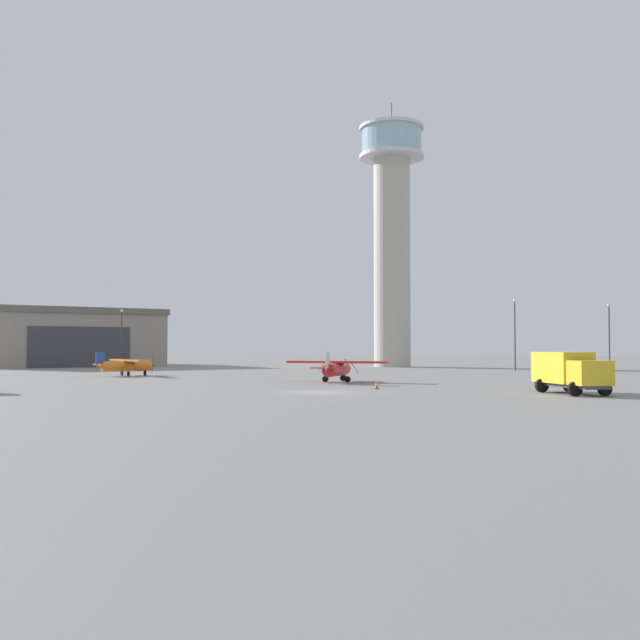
{
  "coord_description": "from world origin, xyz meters",
  "views": [
    {
      "loc": [
        0.96,
        -51.9,
        3.38
      ],
      "look_at": [
        -0.73,
        29.48,
        6.37
      ],
      "focal_mm": 39.88,
      "sensor_mm": 36.0,
      "label": 1
    }
  ],
  "objects_px": {
    "light_post_north": "(515,328)",
    "control_tower": "(392,226)",
    "airplane_orange": "(126,365)",
    "light_post_west": "(609,331)",
    "light_post_east": "(122,334)",
    "airplane_red": "(337,368)",
    "truck_box_yellow": "(569,371)",
    "traffic_cone_near_left": "(377,385)"
  },
  "relations": [
    {
      "from": "control_tower",
      "to": "light_post_east",
      "type": "relative_size",
      "value": 5.01
    },
    {
      "from": "airplane_red",
      "to": "airplane_orange",
      "type": "relative_size",
      "value": 1.21
    },
    {
      "from": "airplane_red",
      "to": "truck_box_yellow",
      "type": "distance_m",
      "value": 22.74
    },
    {
      "from": "light_post_east",
      "to": "traffic_cone_near_left",
      "type": "distance_m",
      "value": 57.61
    },
    {
      "from": "light_post_east",
      "to": "light_post_west",
      "type": "bearing_deg",
      "value": -7.51
    },
    {
      "from": "airplane_red",
      "to": "light_post_north",
      "type": "height_order",
      "value": "light_post_north"
    },
    {
      "from": "airplane_orange",
      "to": "light_post_north",
      "type": "relative_size",
      "value": 0.81
    },
    {
      "from": "light_post_west",
      "to": "control_tower",
      "type": "bearing_deg",
      "value": 138.91
    },
    {
      "from": "control_tower",
      "to": "truck_box_yellow",
      "type": "distance_m",
      "value": 69.57
    },
    {
      "from": "airplane_red",
      "to": "light_post_west",
      "type": "height_order",
      "value": "light_post_west"
    },
    {
      "from": "light_post_north",
      "to": "traffic_cone_near_left",
      "type": "relative_size",
      "value": 15.25
    },
    {
      "from": "traffic_cone_near_left",
      "to": "control_tower",
      "type": "bearing_deg",
      "value": 84.18
    },
    {
      "from": "light_post_north",
      "to": "light_post_west",
      "type": "bearing_deg",
      "value": -21.32
    },
    {
      "from": "airplane_red",
      "to": "airplane_orange",
      "type": "xyz_separation_m",
      "value": [
        -23.84,
        13.63,
        -0.08
      ]
    },
    {
      "from": "truck_box_yellow",
      "to": "light_post_east",
      "type": "relative_size",
      "value": 0.81
    },
    {
      "from": "truck_box_yellow",
      "to": "traffic_cone_near_left",
      "type": "height_order",
      "value": "truck_box_yellow"
    },
    {
      "from": "light_post_east",
      "to": "traffic_cone_near_left",
      "type": "xyz_separation_m",
      "value": [
        34.21,
        -46.09,
        -4.87
      ]
    },
    {
      "from": "light_post_west",
      "to": "airplane_red",
      "type": "bearing_deg",
      "value": -142.9
    },
    {
      "from": "airplane_red",
      "to": "traffic_cone_near_left",
      "type": "height_order",
      "value": "airplane_red"
    },
    {
      "from": "airplane_red",
      "to": "light_post_east",
      "type": "xyz_separation_m",
      "value": [
        -31.1,
        35.8,
        3.85
      ]
    },
    {
      "from": "airplane_orange",
      "to": "truck_box_yellow",
      "type": "bearing_deg",
      "value": -73.44
    },
    {
      "from": "control_tower",
      "to": "light_post_north",
      "type": "bearing_deg",
      "value": -50.75
    },
    {
      "from": "airplane_orange",
      "to": "light_post_west",
      "type": "relative_size",
      "value": 0.9
    },
    {
      "from": "airplane_red",
      "to": "airplane_orange",
      "type": "bearing_deg",
      "value": 75.17
    },
    {
      "from": "light_post_east",
      "to": "light_post_north",
      "type": "distance_m",
      "value": 55.81
    },
    {
      "from": "airplane_orange",
      "to": "light_post_east",
      "type": "relative_size",
      "value": 0.92
    },
    {
      "from": "airplane_red",
      "to": "light_post_west",
      "type": "relative_size",
      "value": 1.08
    },
    {
      "from": "airplane_orange",
      "to": "traffic_cone_near_left",
      "type": "height_order",
      "value": "airplane_orange"
    },
    {
      "from": "light_post_east",
      "to": "control_tower",
      "type": "bearing_deg",
      "value": 19.44
    },
    {
      "from": "light_post_north",
      "to": "control_tower",
      "type": "bearing_deg",
      "value": 129.25
    },
    {
      "from": "control_tower",
      "to": "truck_box_yellow",
      "type": "height_order",
      "value": "control_tower"
    },
    {
      "from": "control_tower",
      "to": "truck_box_yellow",
      "type": "xyz_separation_m",
      "value": [
        7.16,
        -65.77,
        -21.53
      ]
    },
    {
      "from": "light_post_east",
      "to": "light_post_north",
      "type": "xyz_separation_m",
      "value": [
        55.63,
        -4.45,
        0.6
      ]
    },
    {
      "from": "airplane_orange",
      "to": "light_post_west",
      "type": "xyz_separation_m",
      "value": [
        59.54,
        13.37,
        4.07
      ]
    },
    {
      "from": "light_post_north",
      "to": "airplane_red",
      "type": "bearing_deg",
      "value": -128.04
    },
    {
      "from": "light_post_west",
      "to": "traffic_cone_near_left",
      "type": "xyz_separation_m",
      "value": [
        -32.58,
        -37.29,
        -5.01
      ]
    },
    {
      "from": "airplane_red",
      "to": "truck_box_yellow",
      "type": "relative_size",
      "value": 1.38
    },
    {
      "from": "control_tower",
      "to": "airplane_orange",
      "type": "xyz_separation_m",
      "value": [
        -33.11,
        -36.41,
        -21.91
      ]
    },
    {
      "from": "truck_box_yellow",
      "to": "light_post_east",
      "type": "distance_m",
      "value": 70.18
    },
    {
      "from": "control_tower",
      "to": "airplane_red",
      "type": "bearing_deg",
      "value": -100.49
    },
    {
      "from": "airplane_orange",
      "to": "light_post_west",
      "type": "bearing_deg",
      "value": -24.69
    },
    {
      "from": "control_tower",
      "to": "light_post_west",
      "type": "distance_m",
      "value": 39.35
    }
  ]
}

